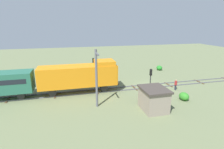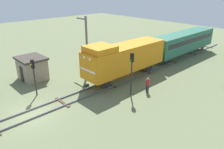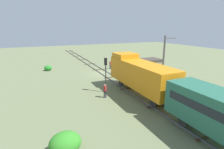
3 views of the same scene
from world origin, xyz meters
name	(u,v)px [view 3 (image 3 of 3)]	position (x,y,z in m)	size (l,w,h in m)	color
ground_plane	(104,73)	(0.00, 0.00, 0.00)	(109.68, 109.68, 0.00)	#66704C
railway_track	(104,73)	(0.00, 0.00, 0.07)	(2.40, 73.12, 0.16)	#595960
locomotive	(139,73)	(0.00, 11.59, 2.77)	(2.90, 11.60, 4.60)	orange
traffic_signal_near	(125,59)	(-3.20, 1.96, 2.69)	(0.32, 0.34, 3.84)	#262628
traffic_signal_mid	(106,69)	(3.40, 9.09, 3.12)	(0.32, 0.34, 4.51)	#262628
worker_near_track	(110,64)	(-2.40, -2.77, 1.00)	(0.38, 0.38, 1.70)	#262B38
worker_by_signal	(105,90)	(4.20, 10.79, 1.00)	(0.38, 0.38, 1.70)	#262B38
catenary_mast	(164,60)	(-5.07, 9.94, 3.81)	(1.94, 0.28, 7.13)	#595960
relay_hut	(150,66)	(-7.50, 3.59, 1.39)	(3.50, 2.90, 2.74)	gray
bush_near	(128,66)	(-5.99, -1.70, 0.53)	(1.47, 1.20, 1.07)	#317F26
bush_mid	(65,143)	(10.20, 18.65, 0.77)	(2.13, 1.74, 1.55)	#328526
bush_far	(48,68)	(9.29, -6.44, 0.52)	(1.44, 1.18, 1.05)	#247B26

